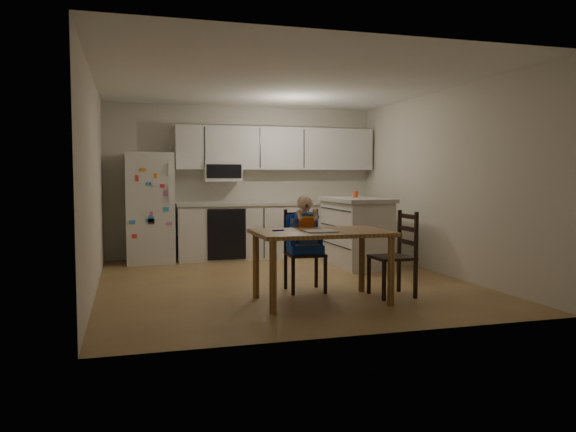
{
  "coord_description": "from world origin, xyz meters",
  "views": [
    {
      "loc": [
        -1.88,
        -6.78,
        1.33
      ],
      "look_at": [
        -0.11,
        -0.6,
        0.88
      ],
      "focal_mm": 35.0,
      "sensor_mm": 36.0,
      "label": 1
    }
  ],
  "objects_px": {
    "refrigerator": "(150,208)",
    "chair_booster": "(304,233)",
    "red_cup": "(355,194)",
    "chair_side": "(400,248)",
    "dining_table": "(321,240)",
    "kitchen_island": "(356,232)"
  },
  "relations": [
    {
      "from": "refrigerator",
      "to": "chair_booster",
      "type": "bearing_deg",
      "value": -58.97
    },
    {
      "from": "red_cup",
      "to": "chair_side",
      "type": "height_order",
      "value": "red_cup"
    },
    {
      "from": "refrigerator",
      "to": "red_cup",
      "type": "distance_m",
      "value": 3.18
    },
    {
      "from": "refrigerator",
      "to": "chair_side",
      "type": "bearing_deg",
      "value": -51.89
    },
    {
      "from": "dining_table",
      "to": "kitchen_island",
      "type": "bearing_deg",
      "value": 58.89
    },
    {
      "from": "kitchen_island",
      "to": "refrigerator",
      "type": "bearing_deg",
      "value": 158.07
    },
    {
      "from": "refrigerator",
      "to": "kitchen_island",
      "type": "relative_size",
      "value": 1.23
    },
    {
      "from": "refrigerator",
      "to": "red_cup",
      "type": "bearing_deg",
      "value": -19.23
    },
    {
      "from": "kitchen_island",
      "to": "red_cup",
      "type": "xyz_separation_m",
      "value": [
        0.05,
        0.14,
        0.55
      ]
    },
    {
      "from": "red_cup",
      "to": "kitchen_island",
      "type": "bearing_deg",
      "value": -108.8
    },
    {
      "from": "refrigerator",
      "to": "chair_side",
      "type": "height_order",
      "value": "refrigerator"
    },
    {
      "from": "kitchen_island",
      "to": "red_cup",
      "type": "bearing_deg",
      "value": 71.2
    },
    {
      "from": "red_cup",
      "to": "dining_table",
      "type": "bearing_deg",
      "value": -120.43
    },
    {
      "from": "chair_booster",
      "to": "chair_side",
      "type": "height_order",
      "value": "chair_booster"
    },
    {
      "from": "dining_table",
      "to": "chair_side",
      "type": "relative_size",
      "value": 1.5
    },
    {
      "from": "red_cup",
      "to": "dining_table",
      "type": "distance_m",
      "value": 2.7
    },
    {
      "from": "dining_table",
      "to": "chair_side",
      "type": "distance_m",
      "value": 0.95
    },
    {
      "from": "red_cup",
      "to": "chair_booster",
      "type": "relative_size",
      "value": 0.09
    },
    {
      "from": "kitchen_island",
      "to": "chair_booster",
      "type": "xyz_separation_m",
      "value": [
        -1.3,
        -1.55,
        0.16
      ]
    },
    {
      "from": "kitchen_island",
      "to": "red_cup",
      "type": "distance_m",
      "value": 0.57
    },
    {
      "from": "refrigerator",
      "to": "red_cup",
      "type": "xyz_separation_m",
      "value": [
        2.99,
        -1.04,
        0.22
      ]
    },
    {
      "from": "refrigerator",
      "to": "chair_side",
      "type": "distance_m",
      "value": 4.2
    }
  ]
}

